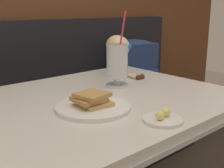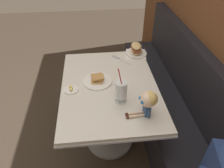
{
  "view_description": "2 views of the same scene",
  "coord_description": "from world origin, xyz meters",
  "px_view_note": "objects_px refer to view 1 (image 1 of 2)",
  "views": [
    {
      "loc": [
        -0.61,
        -0.64,
        1.07
      ],
      "look_at": [
        0.09,
        0.16,
        0.79
      ],
      "focal_mm": 46.54,
      "sensor_mm": 36.0,
      "label": 1
    },
    {
      "loc": [
        1.38,
        0.06,
        1.85
      ],
      "look_at": [
        0.08,
        0.19,
        0.82
      ],
      "focal_mm": 33.71,
      "sensor_mm": 36.0,
      "label": 2
    }
  ],
  "objects_px": {
    "seated_doll": "(119,49)",
    "backpack": "(133,67)",
    "milkshake_glass": "(117,63)",
    "toast_plate": "(93,105)",
    "butter_saucer": "(163,118)"
  },
  "relations": [
    {
      "from": "seated_doll",
      "to": "backpack",
      "type": "height_order",
      "value": "seated_doll"
    },
    {
      "from": "milkshake_glass",
      "to": "butter_saucer",
      "type": "bearing_deg",
      "value": -113.42
    },
    {
      "from": "toast_plate",
      "to": "seated_doll",
      "type": "bearing_deg",
      "value": 38.22
    },
    {
      "from": "toast_plate",
      "to": "butter_saucer",
      "type": "xyz_separation_m",
      "value": [
        0.09,
        -0.22,
        -0.01
      ]
    },
    {
      "from": "milkshake_glass",
      "to": "seated_doll",
      "type": "bearing_deg",
      "value": 45.86
    },
    {
      "from": "toast_plate",
      "to": "milkshake_glass",
      "type": "relative_size",
      "value": 0.79
    },
    {
      "from": "toast_plate",
      "to": "butter_saucer",
      "type": "distance_m",
      "value": 0.24
    },
    {
      "from": "seated_doll",
      "to": "milkshake_glass",
      "type": "bearing_deg",
      "value": -134.14
    },
    {
      "from": "butter_saucer",
      "to": "milkshake_glass",
      "type": "bearing_deg",
      "value": 66.58
    },
    {
      "from": "backpack",
      "to": "milkshake_glass",
      "type": "bearing_deg",
      "value": -140.24
    },
    {
      "from": "butter_saucer",
      "to": "backpack",
      "type": "height_order",
      "value": "backpack"
    },
    {
      "from": "seated_doll",
      "to": "backpack",
      "type": "xyz_separation_m",
      "value": [
        0.48,
        0.37,
        -0.21
      ]
    },
    {
      "from": "milkshake_glass",
      "to": "seated_doll",
      "type": "height_order",
      "value": "milkshake_glass"
    },
    {
      "from": "toast_plate",
      "to": "backpack",
      "type": "xyz_separation_m",
      "value": [
        0.9,
        0.7,
        -0.1
      ]
    },
    {
      "from": "milkshake_glass",
      "to": "seated_doll",
      "type": "xyz_separation_m",
      "value": [
        0.16,
        0.16,
        0.03
      ]
    }
  ]
}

